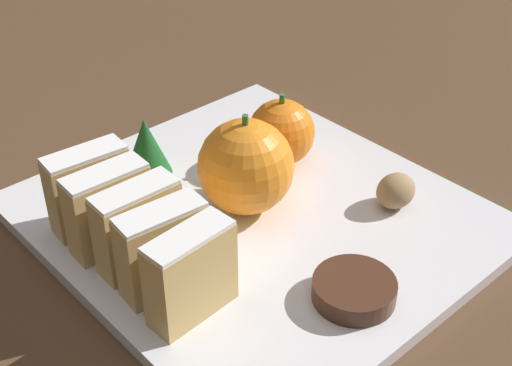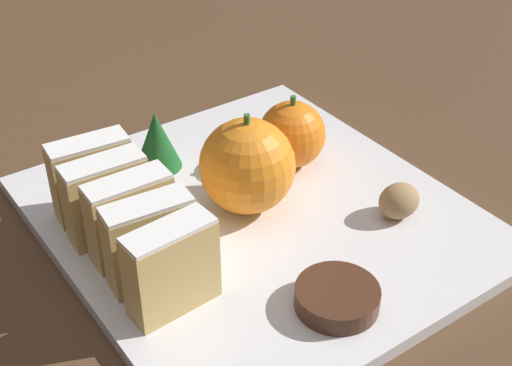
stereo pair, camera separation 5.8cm
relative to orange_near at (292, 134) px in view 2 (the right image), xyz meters
The scene contains 12 objects.
ground_plane 0.09m from the orange_near, 148.31° to the right, with size 6.00×6.00×0.00m, color #513823.
serving_platter 0.09m from the orange_near, 148.31° to the right, with size 0.32×0.35×0.01m.
stollen_slice_front 0.21m from the orange_near, 151.29° to the right, with size 0.07×0.03×0.07m.
stollen_slice_second 0.19m from the orange_near, 159.89° to the right, with size 0.07×0.03×0.07m.
stollen_slice_third 0.18m from the orange_near, 169.72° to the right, with size 0.07×0.03×0.07m.
stollen_slice_fourth 0.18m from the orange_near, behind, with size 0.07×0.03×0.07m.
stollen_slice_fifth 0.18m from the orange_near, 169.09° to the left, with size 0.07×0.03×0.07m.
orange_near is the anchor object (origin of this frame).
orange_far 0.08m from the orange_near, 157.05° to the right, with size 0.08×0.08×0.09m.
walnut 0.12m from the orange_near, 78.52° to the right, with size 0.04×0.03×0.03m.
chocolate_cookie 0.19m from the orange_near, 117.67° to the right, with size 0.06×0.06×0.02m.
evergreen_sprig 0.12m from the orange_near, 147.30° to the left, with size 0.04×0.04×0.06m.
Camera 2 is at (-0.27, -0.39, 0.37)m, focal length 50.00 mm.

